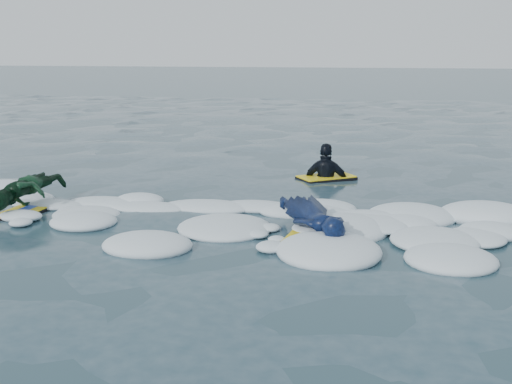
% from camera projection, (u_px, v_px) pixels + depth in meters
% --- Properties ---
extents(ground, '(120.00, 120.00, 0.00)m').
position_uv_depth(ground, '(146.00, 238.00, 8.09)').
color(ground, '#1B3542').
rests_on(ground, ground).
extents(foam_band, '(12.00, 3.10, 0.30)m').
position_uv_depth(foam_band, '(170.00, 217.00, 9.08)').
color(foam_band, white).
rests_on(foam_band, ground).
extents(prone_woman_unit, '(1.24, 1.75, 0.43)m').
position_uv_depth(prone_woman_unit, '(314.00, 219.00, 8.15)').
color(prone_woman_unit, black).
rests_on(prone_woman_unit, ground).
extents(prone_child_unit, '(0.85, 1.42, 0.52)m').
position_uv_depth(prone_child_unit, '(28.00, 194.00, 9.32)').
color(prone_child_unit, black).
rests_on(prone_child_unit, ground).
extents(waiting_rider_unit, '(1.15, 1.03, 1.52)m').
position_uv_depth(waiting_rider_unit, '(326.00, 185.00, 11.55)').
color(waiting_rider_unit, black).
rests_on(waiting_rider_unit, ground).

